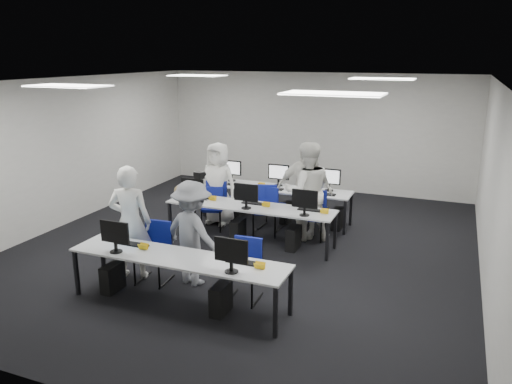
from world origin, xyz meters
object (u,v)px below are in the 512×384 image
at_px(chair_4, 313,225).
at_px(student_0, 130,222).
at_px(desk_mid, 250,208).
at_px(student_1, 307,191).
at_px(chair_1, 244,281).
at_px(student_2, 218,184).
at_px(chair_5, 219,208).
at_px(student_3, 304,190).
at_px(desk_front, 178,260).
at_px(chair_0, 154,263).
at_px(chair_7, 315,219).
at_px(chair_2, 213,216).
at_px(photographer, 193,233).
at_px(chair_6, 272,214).
at_px(chair_3, 265,219).

distance_m(chair_4, student_0, 3.55).
xyz_separation_m(desk_mid, student_1, (0.91, 0.64, 0.26)).
height_order(chair_1, student_0, student_0).
xyz_separation_m(desk_mid, student_2, (-1.05, 0.82, 0.18)).
bearing_deg(chair_1, desk_mid, 107.62).
xyz_separation_m(chair_5, student_3, (1.91, -0.17, 0.63)).
height_order(desk_front, chair_4, chair_4).
relative_size(desk_mid, student_1, 1.70).
xyz_separation_m(desk_front, student_0, (-1.17, 0.55, 0.23)).
bearing_deg(chair_1, chair_4, 82.25).
bearing_deg(student_0, student_2, -108.13).
relative_size(student_1, student_2, 1.10).
xyz_separation_m(chair_0, chair_7, (1.75, 2.99, 0.00)).
height_order(desk_mid, chair_0, chair_0).
bearing_deg(chair_7, desk_front, -118.61).
height_order(chair_2, photographer, photographer).
height_order(chair_6, photographer, photographer).
distance_m(desk_mid, student_3, 1.14).
bearing_deg(chair_3, chair_2, 168.04).
relative_size(desk_mid, photographer, 1.96).
bearing_deg(student_1, chair_5, -32.58).
relative_size(chair_3, student_2, 0.56).
distance_m(chair_1, photographer, 1.10).
bearing_deg(chair_0, desk_front, -39.44).
distance_m(chair_0, chair_7, 3.47).
bearing_deg(chair_4, chair_0, -131.96).
bearing_deg(chair_7, student_2, 170.06).
bearing_deg(chair_0, student_3, 56.22).
xyz_separation_m(chair_1, student_3, (0.03, 2.86, 0.65)).
distance_m(chair_6, photographer, 2.89).
height_order(chair_7, student_0, student_0).
bearing_deg(student_3, student_0, -125.93).
bearing_deg(photographer, student_2, -56.56).
distance_m(chair_0, chair_1, 1.54).
bearing_deg(chair_3, chair_5, 145.06).
height_order(chair_2, student_3, student_3).
bearing_deg(chair_0, chair_3, 67.67).
distance_m(chair_2, chair_5, 0.48).
height_order(desk_mid, chair_4, chair_4).
bearing_deg(chair_3, chair_1, -92.90).
bearing_deg(chair_3, student_1, -12.02).
xyz_separation_m(chair_0, chair_4, (1.78, 2.74, -0.03)).
xyz_separation_m(chair_0, student_3, (1.57, 2.83, 0.63)).
xyz_separation_m(chair_3, chair_4, (0.94, 0.10, -0.04)).
bearing_deg(student_2, chair_5, 115.79).
xyz_separation_m(chair_5, student_1, (2.01, -0.28, 0.65)).
relative_size(desk_front, student_2, 1.87).
distance_m(chair_4, photographer, 2.87).
xyz_separation_m(desk_mid, photographer, (-0.15, -1.90, 0.14)).
distance_m(chair_6, student_2, 1.28).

